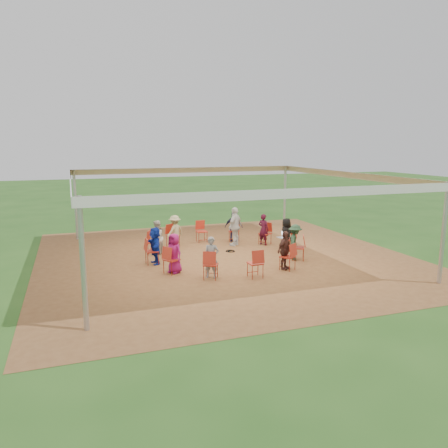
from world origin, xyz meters
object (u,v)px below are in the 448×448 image
object	(u,v)px
person_seated_1	(263,229)
person_seated_7	(211,257)
chair_2	(234,231)
chair_4	(173,236)
chair_3	(202,232)
chair_0	(289,239)
person_seated_4	(157,237)
person_seated_8	(285,250)
chair_10	(288,257)
person_seated_9	(295,242)
chair_1	(265,234)
laptop	(282,236)
standing_person	(235,226)
chair_8	(211,265)
person_seated_2	(234,227)
chair_9	(255,263)
chair_11	(298,248)
person_seated_3	(175,231)
chair_5	(154,243)
chair_7	(172,260)
person_seated_6	(174,253)
person_seated_0	(286,235)
chair_6	(152,251)
person_seated_5	(155,246)
cable_coil	(231,251)

from	to	relation	value
person_seated_1	person_seated_7	distance (m)	4.91
chair_2	chair_4	distance (m)	2.66
chair_3	chair_0	bearing A→B (deg)	135.00
person_seated_4	person_seated_8	xyz separation A→B (m)	(3.57, -3.37, 0.00)
chair_3	chair_10	distance (m)	5.14
chair_2	person_seated_9	world-z (taller)	person_seated_9
chair_1	laptop	size ratio (longest dim) A/B	2.50
chair_0	standing_person	world-z (taller)	standing_person
chair_8	person_seated_2	bearing A→B (deg)	90.00
chair_2	laptop	xyz separation A→B (m)	(1.12, -2.27, 0.16)
chair_9	person_seated_4	distance (m)	4.51
chair_11	standing_person	bearing A→B (deg)	53.06
person_seated_3	person_seated_7	distance (m)	4.40
chair_5	chair_11	xyz separation A→B (m)	(4.68, -2.53, 0.00)
person_seated_7	chair_5	bearing A→B (deg)	136.32
chair_7	person_seated_4	distance (m)	2.61
chair_1	chair_10	xyz separation A→B (m)	(-0.87, -3.66, 0.00)
chair_7	person_seated_6	distance (m)	0.23
person_seated_0	person_seated_4	world-z (taller)	same
person_seated_0	laptop	bearing A→B (deg)	90.00
chair_6	person_seated_6	bearing A→B (deg)	19.92
chair_1	chair_10	world-z (taller)	same
chair_8	person_seated_9	xyz separation A→B (m)	(3.50, 1.13, 0.20)
chair_2	person_seated_4	size ratio (longest dim) A/B	0.70
chair_3	chair_6	size ratio (longest dim) A/B	1.00
chair_2	person_seated_5	world-z (taller)	person_seated_5
chair_7	person_seated_6	bearing A→B (deg)	90.00
person_seated_4	person_seated_8	world-z (taller)	same
chair_11	person_seated_1	size ratio (longest dim) A/B	0.70
person_seated_7	chair_9	bearing A→B (deg)	10.08
chair_5	chair_7	world-z (taller)	same
chair_4	person_seated_0	bearing A→B (deg)	119.24
chair_2	person_seated_0	xyz separation A→B (m)	(1.27, -2.27, 0.20)
person_seated_1	cable_coil	xyz separation A→B (m)	(-1.66, -0.65, -0.62)
chair_9	person_seated_4	size ratio (longest dim) A/B	0.70
chair_5	person_seated_9	size ratio (longest dim) A/B	0.70
chair_1	chair_9	distance (m)	4.61
chair_5	person_seated_1	distance (m)	4.51
person_seated_3	chair_7	bearing A→B (deg)	43.68
chair_0	chair_2	distance (m)	2.66
chair_5	person_seated_2	world-z (taller)	person_seated_2
person_seated_3	chair_8	bearing A→B (deg)	59.24
chair_4	person_seated_2	size ratio (longest dim) A/B	0.70
person_seated_6	standing_person	bearing A→B (deg)	100.87
chair_9	chair_0	bearing A→B (deg)	45.00
person_seated_3	person_seated_8	xyz separation A→B (m)	(2.66, -4.33, 0.00)
chair_1	chair_5	size ratio (longest dim) A/B	1.00
chair_3	person_seated_6	world-z (taller)	person_seated_6
chair_11	person_seated_3	world-z (taller)	person_seated_3
chair_6	chair_7	xyz separation A→B (m)	(0.39, -1.32, 0.00)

